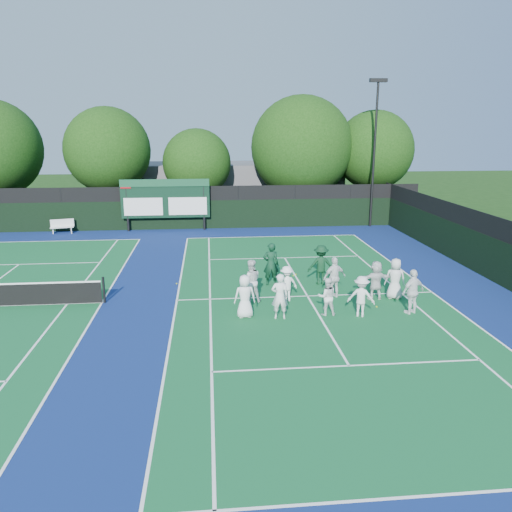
{
  "coord_description": "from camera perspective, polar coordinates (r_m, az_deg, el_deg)",
  "views": [
    {
      "loc": [
        -4.09,
        -18.73,
        6.96
      ],
      "look_at": [
        -2.0,
        3.0,
        1.3
      ],
      "focal_mm": 35.0,
      "sensor_mm": 36.0,
      "label": 1
    }
  ],
  "objects": [
    {
      "name": "tennis_ball_1",
      "position": [
        24.24,
        4.57,
        -2.11
      ],
      "size": [
        0.07,
        0.07,
        0.07
      ],
      "primitive_type": "sphere",
      "color": "#C0C617",
      "rests_on": "ground"
    },
    {
      "name": "player_front_3",
      "position": [
        19.19,
        11.94,
        -4.54
      ],
      "size": [
        1.17,
        0.94,
        1.58
      ],
      "primitive_type": "imported",
      "rotation": [
        0.0,
        0.0,
        2.74
      ],
      "color": "silver",
      "rests_on": "ground"
    },
    {
      "name": "coach_right",
      "position": [
        22.75,
        7.41,
        -1.01
      ],
      "size": [
        1.2,
        0.72,
        1.82
      ],
      "primitive_type": "imported",
      "rotation": [
        0.0,
        0.0,
        3.11
      ],
      "color": "#0E331B",
      "rests_on": "ground"
    },
    {
      "name": "player_back_3",
      "position": [
        21.19,
        13.52,
        -2.71
      ],
      "size": [
        1.58,
        0.69,
        1.65
      ],
      "primitive_type": "imported",
      "rotation": [
        0.0,
        0.0,
        3.28
      ],
      "color": "silver",
      "rests_on": "ground"
    },
    {
      "name": "player_front_4",
      "position": [
        19.95,
        17.48,
        -3.91
      ],
      "size": [
        1.11,
        0.79,
        1.76
      ],
      "primitive_type": "imported",
      "rotation": [
        0.0,
        0.0,
        3.54
      ],
      "color": "white",
      "rests_on": "ground"
    },
    {
      "name": "tennis_ball_5",
      "position": [
        22.3,
        13.22,
        -3.96
      ],
      "size": [
        0.07,
        0.07,
        0.07
      ],
      "primitive_type": "sphere",
      "color": "#C0C617",
      "rests_on": "ground"
    },
    {
      "name": "ground",
      "position": [
        20.4,
        6.44,
        -5.51
      ],
      "size": [
        120.0,
        120.0,
        0.0
      ],
      "primitive_type": "plane",
      "color": "#16370F",
      "rests_on": "ground"
    },
    {
      "name": "divider_fence_right",
      "position": [
        24.33,
        27.25,
        -0.42
      ],
      "size": [
        0.08,
        32.0,
        3.0
      ],
      "color": "black",
      "rests_on": "ground"
    },
    {
      "name": "bench",
      "position": [
        36.07,
        -21.28,
        3.24
      ],
      "size": [
        1.55,
        0.74,
        0.95
      ],
      "color": "silver",
      "rests_on": "ground"
    },
    {
      "name": "clubhouse",
      "position": [
        43.07,
        -2.71,
        7.91
      ],
      "size": [
        18.0,
        6.0,
        4.0
      ],
      "primitive_type": "cube",
      "color": "#5B5B60",
      "rests_on": "ground"
    },
    {
      "name": "player_back_4",
      "position": [
        21.47,
        15.61,
        -2.52
      ],
      "size": [
        0.94,
        0.72,
        1.72
      ],
      "primitive_type": "imported",
      "rotation": [
        0.0,
        0.0,
        2.92
      ],
      "color": "silver",
      "rests_on": "ground"
    },
    {
      "name": "tennis_ball_2",
      "position": [
        20.48,
        13.62,
        -5.66
      ],
      "size": [
        0.07,
        0.07,
        0.07
      ],
      "primitive_type": "sphere",
      "color": "#C0C617",
      "rests_on": "ground"
    },
    {
      "name": "player_back_1",
      "position": [
        20.45,
        3.53,
        -3.18
      ],
      "size": [
        1.09,
        0.83,
        1.49
      ],
      "primitive_type": "imported",
      "rotation": [
        0.0,
        0.0,
        3.46
      ],
      "color": "white",
      "rests_on": "ground"
    },
    {
      "name": "player_front_0",
      "position": [
        18.68,
        -1.28,
        -4.63
      ],
      "size": [
        0.84,
        0.58,
        1.66
      ],
      "primitive_type": "imported",
      "rotation": [
        0.0,
        0.0,
        3.21
      ],
      "color": "white",
      "rests_on": "ground"
    },
    {
      "name": "tennis_ball_3",
      "position": [
        23.05,
        -9.07,
        -3.14
      ],
      "size": [
        0.07,
        0.07,
        0.07
      ],
      "primitive_type": "sphere",
      "color": "#C0C617",
      "rests_on": "ground"
    },
    {
      "name": "tree_b",
      "position": [
        39.0,
        -16.33,
        11.3
      ],
      "size": [
        6.26,
        6.26,
        8.44
      ],
      "color": "black",
      "rests_on": "ground"
    },
    {
      "name": "court_apron",
      "position": [
        21.01,
        -10.43,
        -5.05
      ],
      "size": [
        34.0,
        32.0,
        0.01
      ],
      "primitive_type": "cube",
      "color": "navy",
      "rests_on": "ground"
    },
    {
      "name": "player_front_2",
      "position": [
        19.13,
        8.09,
        -4.61
      ],
      "size": [
        0.73,
        0.58,
        1.47
      ],
      "primitive_type": "imported",
      "rotation": [
        0.0,
        0.0,
        3.11
      ],
      "color": "white",
      "rests_on": "ground"
    },
    {
      "name": "coach_left",
      "position": [
        22.43,
        1.71,
        -0.94
      ],
      "size": [
        0.73,
        0.5,
        1.96
      ],
      "primitive_type": "imported",
      "rotation": [
        0.0,
        0.0,
        3.18
      ],
      "color": "#0D321E",
      "rests_on": "ground"
    },
    {
      "name": "tree_d",
      "position": [
        39.03,
        5.43,
        12.0
      ],
      "size": [
        7.71,
        7.71,
        9.33
      ],
      "color": "black",
      "rests_on": "ground"
    },
    {
      "name": "near_court",
      "position": [
        21.31,
        5.9,
        -4.58
      ],
      "size": [
        11.05,
        23.85,
        0.01
      ],
      "color": "#135C2D",
      "rests_on": "ground"
    },
    {
      "name": "scoreboard",
      "position": [
        34.77,
        -10.33,
        6.42
      ],
      "size": [
        6.0,
        0.21,
        3.55
      ],
      "color": "black",
      "rests_on": "ground"
    },
    {
      "name": "player_back_2",
      "position": [
        21.08,
        8.95,
        -2.43
      ],
      "size": [
        1.1,
        0.71,
        1.75
      ],
      "primitive_type": "imported",
      "rotation": [
        0.0,
        0.0,
        3.44
      ],
      "color": "white",
      "rests_on": "ground"
    },
    {
      "name": "light_pole_right",
      "position": [
        36.33,
        13.46,
        13.11
      ],
      "size": [
        1.2,
        0.3,
        10.12
      ],
      "color": "black",
      "rests_on": "ground"
    },
    {
      "name": "tennis_ball_4",
      "position": [
        24.02,
        4.29,
        -2.26
      ],
      "size": [
        0.07,
        0.07,
        0.07
      ],
      "primitive_type": "sphere",
      "color": "#C0C617",
      "rests_on": "ground"
    },
    {
      "name": "back_fence",
      "position": [
        35.23,
        -8.57,
        5.23
      ],
      "size": [
        34.0,
        0.08,
        3.0
      ],
      "color": "black",
      "rests_on": "ground"
    },
    {
      "name": "tree_e",
      "position": [
        40.5,
        13.52,
        11.46
      ],
      "size": [
        6.05,
        6.05,
        8.25
      ],
      "color": "black",
      "rests_on": "ground"
    },
    {
      "name": "player_front_1",
      "position": [
        18.55,
        2.74,
        -4.63
      ],
      "size": [
        0.66,
        0.46,
        1.75
      ],
      "primitive_type": "imported",
      "rotation": [
        0.0,
        0.0,
        3.08
      ],
      "color": "white",
      "rests_on": "ground"
    },
    {
      "name": "tree_c",
      "position": [
        38.41,
        -6.54,
        10.31
      ],
      "size": [
        5.11,
        5.11,
        6.88
      ],
      "color": "black",
      "rests_on": "ground"
    },
    {
      "name": "player_back_0",
      "position": [
        20.28,
        -0.62,
        -2.87
      ],
      "size": [
        0.91,
        0.73,
        1.78
      ],
      "primitive_type": "imported",
      "rotation": [
        0.0,
        0.0,
        3.2
      ],
      "color": "silver",
      "rests_on": "ground"
    }
  ]
}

